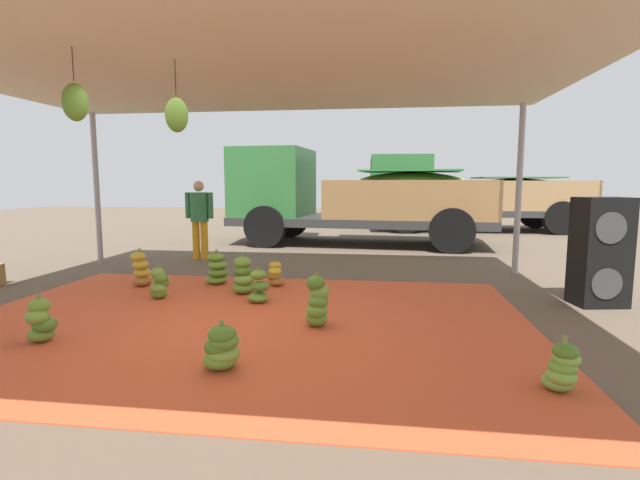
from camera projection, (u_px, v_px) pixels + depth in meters
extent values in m
plane|color=brown|center=(292.00, 271.00, 8.18)|extent=(40.00, 40.00, 0.00)
cube|color=#D1512D|center=(241.00, 321.00, 5.23)|extent=(6.38, 4.68, 0.01)
cylinder|color=#9EA0A5|center=(97.00, 189.00, 8.80)|extent=(0.10, 0.10, 2.83)
cylinder|color=#9EA0A5|center=(519.00, 190.00, 7.80)|extent=(0.10, 0.10, 2.83)
cube|color=beige|center=(235.00, 56.00, 4.88)|extent=(8.00, 7.00, 0.06)
cylinder|color=#4C422D|center=(73.00, 64.00, 4.46)|extent=(0.01, 0.01, 0.32)
ellipsoid|color=#518428|center=(75.00, 102.00, 4.50)|extent=(0.24, 0.24, 0.36)
cylinder|color=#4C422D|center=(175.00, 77.00, 4.91)|extent=(0.01, 0.01, 0.37)
ellipsoid|color=#518428|center=(177.00, 115.00, 4.96)|extent=(0.24, 0.24, 0.36)
ellipsoid|color=#60932D|center=(220.00, 359.00, 3.87)|extent=(0.34, 0.34, 0.16)
ellipsoid|color=#75A83D|center=(223.00, 353.00, 3.86)|extent=(0.33, 0.33, 0.16)
ellipsoid|color=#477523|center=(220.00, 346.00, 3.86)|extent=(0.27, 0.27, 0.16)
ellipsoid|color=#518428|center=(224.00, 341.00, 3.83)|extent=(0.35, 0.35, 0.16)
ellipsoid|color=#477523|center=(222.00, 335.00, 3.81)|extent=(0.31, 0.31, 0.16)
cylinder|color=olive|center=(221.00, 327.00, 3.81)|extent=(0.04, 0.04, 0.12)
ellipsoid|color=#60932D|center=(243.00, 288.00, 6.50)|extent=(0.40, 0.40, 0.17)
ellipsoid|color=#6B9E38|center=(244.00, 280.00, 6.46)|extent=(0.36, 0.36, 0.17)
ellipsoid|color=#477523|center=(243.00, 271.00, 6.47)|extent=(0.32, 0.32, 0.17)
ellipsoid|color=#60932D|center=(242.00, 262.00, 6.46)|extent=(0.31, 0.31, 0.17)
cylinder|color=olive|center=(242.00, 258.00, 6.45)|extent=(0.04, 0.04, 0.12)
ellipsoid|color=#518428|center=(159.00, 293.00, 6.23)|extent=(0.29, 0.29, 0.15)
ellipsoid|color=#6B9E38|center=(158.00, 288.00, 6.20)|extent=(0.25, 0.25, 0.15)
ellipsoid|color=#518428|center=(161.00, 283.00, 6.23)|extent=(0.27, 0.27, 0.15)
ellipsoid|color=#518428|center=(161.00, 278.00, 6.19)|extent=(0.24, 0.24, 0.15)
ellipsoid|color=#6B9E38|center=(158.00, 273.00, 6.18)|extent=(0.18, 0.18, 0.15)
cylinder|color=olive|center=(159.00, 269.00, 6.18)|extent=(0.04, 0.04, 0.12)
ellipsoid|color=#60932D|center=(317.00, 318.00, 5.03)|extent=(0.32, 0.32, 0.18)
ellipsoid|color=#60932D|center=(317.00, 310.00, 4.96)|extent=(0.24, 0.24, 0.18)
ellipsoid|color=#518428|center=(318.00, 301.00, 4.96)|extent=(0.31, 0.31, 0.18)
ellipsoid|color=#6B9E38|center=(320.00, 292.00, 4.96)|extent=(0.29, 0.29, 0.18)
ellipsoid|color=#477523|center=(316.00, 283.00, 4.94)|extent=(0.24, 0.24, 0.18)
cylinder|color=olive|center=(317.00, 278.00, 4.94)|extent=(0.04, 0.04, 0.12)
ellipsoid|color=#996628|center=(277.00, 282.00, 6.98)|extent=(0.28, 0.28, 0.12)
ellipsoid|color=#996628|center=(274.00, 276.00, 6.99)|extent=(0.28, 0.28, 0.12)
ellipsoid|color=gold|center=(275.00, 271.00, 6.96)|extent=(0.27, 0.27, 0.12)
ellipsoid|color=gold|center=(275.00, 265.00, 7.00)|extent=(0.24, 0.24, 0.12)
cylinder|color=olive|center=(275.00, 262.00, 6.97)|extent=(0.04, 0.04, 0.12)
ellipsoid|color=#60932D|center=(216.00, 279.00, 7.13)|extent=(0.46, 0.46, 0.13)
ellipsoid|color=#518428|center=(219.00, 272.00, 7.09)|extent=(0.38, 0.38, 0.13)
ellipsoid|color=#60932D|center=(218.00, 265.00, 7.08)|extent=(0.36, 0.36, 0.13)
ellipsoid|color=#60932D|center=(216.00, 257.00, 7.10)|extent=(0.36, 0.36, 0.13)
cylinder|color=olive|center=(217.00, 254.00, 7.07)|extent=(0.04, 0.04, 0.12)
ellipsoid|color=#60932D|center=(258.00, 297.00, 6.02)|extent=(0.35, 0.35, 0.13)
ellipsoid|color=#477523|center=(261.00, 286.00, 6.00)|extent=(0.29, 0.29, 0.13)
ellipsoid|color=#60932D|center=(258.00, 275.00, 6.03)|extent=(0.28, 0.28, 0.13)
cylinder|color=olive|center=(259.00, 271.00, 5.99)|extent=(0.04, 0.04, 0.12)
ellipsoid|color=#996628|center=(142.00, 281.00, 6.98)|extent=(0.33, 0.33, 0.14)
ellipsoid|color=gold|center=(142.00, 273.00, 7.00)|extent=(0.31, 0.31, 0.14)
ellipsoid|color=gold|center=(141.00, 265.00, 6.94)|extent=(0.25, 0.25, 0.14)
ellipsoid|color=gold|center=(138.00, 257.00, 6.92)|extent=(0.24, 0.24, 0.14)
cylinder|color=olive|center=(140.00, 252.00, 6.93)|extent=(0.04, 0.04, 0.12)
ellipsoid|color=#6B9E38|center=(557.00, 382.00, 3.48)|extent=(0.24, 0.24, 0.12)
ellipsoid|color=#75A83D|center=(561.00, 376.00, 3.44)|extent=(0.22, 0.22, 0.12)
ellipsoid|color=#60932D|center=(563.00, 367.00, 3.45)|extent=(0.29, 0.29, 0.12)
ellipsoid|color=#75A83D|center=(567.00, 359.00, 3.45)|extent=(0.28, 0.28, 0.12)
ellipsoid|color=#477523|center=(566.00, 351.00, 3.44)|extent=(0.26, 0.26, 0.12)
cylinder|color=olive|center=(564.00, 344.00, 3.43)|extent=(0.04, 0.04, 0.12)
ellipsoid|color=#60932D|center=(41.00, 334.00, 4.54)|extent=(0.31, 0.31, 0.15)
ellipsoid|color=#477523|center=(45.00, 325.00, 4.51)|extent=(0.28, 0.28, 0.15)
ellipsoid|color=#6B9E38|center=(37.00, 317.00, 4.45)|extent=(0.25, 0.25, 0.15)
ellipsoid|color=#60932D|center=(39.00, 306.00, 4.49)|extent=(0.23, 0.23, 0.15)
cylinder|color=olive|center=(39.00, 300.00, 4.46)|extent=(0.04, 0.04, 0.12)
cube|color=#2D2D2D|center=(361.00, 220.00, 11.72)|extent=(6.48, 2.85, 0.20)
cube|color=#2D6B33|center=(274.00, 182.00, 12.08)|extent=(1.93, 2.30, 1.70)
cube|color=#232D38|center=(241.00, 169.00, 12.23)|extent=(0.17, 1.88, 0.75)
cube|color=olive|center=(408.00, 201.00, 10.29)|extent=(3.91, 0.39, 0.90)
cube|color=olive|center=(411.00, 197.00, 12.50)|extent=(3.91, 0.39, 0.90)
cube|color=olive|center=(493.00, 199.00, 11.00)|extent=(0.27, 2.36, 0.90)
ellipsoid|color=#75A83D|center=(410.00, 195.00, 11.39)|extent=(3.59, 2.25, 1.10)
cube|color=#237533|center=(410.00, 171.00, 11.32)|extent=(2.48, 1.97, 0.04)
cylinder|color=black|center=(265.00, 227.00, 11.14)|extent=(1.02, 0.36, 1.00)
cylinder|color=black|center=(290.00, 220.00, 13.23)|extent=(1.02, 0.36, 1.00)
cylinder|color=black|center=(452.00, 231.00, 10.23)|extent=(1.02, 0.36, 1.00)
cylinder|color=black|center=(447.00, 222.00, 12.32)|extent=(1.02, 0.36, 1.00)
cube|color=#2D2D2D|center=(474.00, 212.00, 15.07)|extent=(6.75, 2.58, 0.20)
cube|color=#2D6B33|center=(400.00, 182.00, 15.17)|extent=(1.95, 2.19, 1.70)
cube|color=#232D38|center=(371.00, 172.00, 15.21)|extent=(0.10, 1.84, 0.75)
cube|color=#99754C|center=(528.00, 196.00, 13.79)|extent=(4.13, 0.26, 0.90)
cube|color=#99754C|center=(505.00, 194.00, 15.98)|extent=(4.13, 0.26, 0.90)
cube|color=#99754C|center=(582.00, 195.00, 14.71)|extent=(0.18, 2.30, 0.90)
ellipsoid|color=#477523|center=(516.00, 194.00, 14.88)|extent=(3.71, 2.08, 0.98)
cube|color=#237533|center=(516.00, 178.00, 14.82)|extent=(2.55, 1.85, 0.04)
cylinder|color=black|center=(406.00, 217.00, 14.25)|extent=(1.01, 0.32, 1.00)
cylinder|color=black|center=(401.00, 213.00, 16.32)|extent=(1.01, 0.32, 1.00)
cylinder|color=black|center=(561.00, 218.00, 13.84)|extent=(1.01, 0.32, 1.00)
cylinder|color=black|center=(535.00, 213.00, 15.91)|extent=(1.01, 0.32, 1.00)
cylinder|color=orange|center=(196.00, 240.00, 9.41)|extent=(0.14, 0.14, 0.77)
cylinder|color=orange|center=(204.00, 241.00, 9.39)|extent=(0.14, 0.14, 0.77)
cylinder|color=#337A4C|center=(199.00, 207.00, 9.32)|extent=(0.35, 0.35, 0.58)
cylinder|color=#337A4C|center=(188.00, 205.00, 9.34)|extent=(0.11, 0.11, 0.51)
cylinder|color=#337A4C|center=(210.00, 205.00, 9.28)|extent=(0.11, 0.11, 0.51)
sphere|color=tan|center=(199.00, 186.00, 9.27)|extent=(0.21, 0.21, 0.21)
cube|color=black|center=(598.00, 280.00, 5.90)|extent=(0.66, 0.54, 0.64)
cylinder|color=#383838|center=(607.00, 284.00, 5.67)|extent=(0.38, 0.08, 0.38)
cube|color=black|center=(602.00, 226.00, 5.81)|extent=(0.66, 0.54, 0.72)
cylinder|color=#383838|center=(611.00, 228.00, 5.59)|extent=(0.38, 0.08, 0.38)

